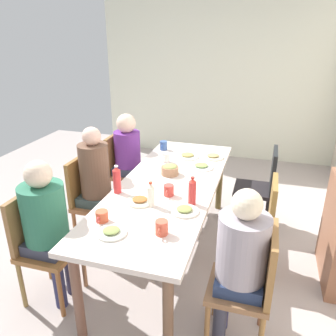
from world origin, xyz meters
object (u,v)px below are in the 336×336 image
(bottle_0, at_px, (192,191))
(bottle_1, at_px, (117,180))
(person_0, at_px, (240,255))
(plate_5, at_px, (111,232))
(cup_1, at_px, (163,146))
(plate_3, at_px, (213,156))
(cup_0, at_px, (169,190))
(chair_2, at_px, (122,168))
(chair_3, at_px, (262,184))
(plate_4, at_px, (185,210))
(bowl_0, at_px, (170,170))
(chair_0, at_px, (252,282))
(chair_1, at_px, (90,197))
(chair_4, at_px, (40,241))
(person_4, at_px, (46,220))
(cup_3, at_px, (162,228))
(plate_2, at_px, (201,166))
(cup_4, at_px, (102,216))
(chair_5, at_px, (258,221))
(plate_0, at_px, (140,201))
(dining_table, at_px, (168,192))
(person_2, at_px, (128,153))
(bottle_2, at_px, (151,195))
(plate_1, at_px, (187,156))
(person_1, at_px, (96,179))
(cup_2, at_px, (165,157))

(bottle_0, bearing_deg, bottle_1, -91.92)
(person_0, relative_size, bottle_1, 4.81)
(plate_5, distance_m, cup_1, 1.73)
(plate_3, relative_size, cup_0, 1.92)
(chair_2, relative_size, chair_3, 1.00)
(person_0, relative_size, plate_4, 5.44)
(person_0, distance_m, bowl_0, 1.24)
(chair_0, xyz_separation_m, chair_1, (-0.78, -1.60, 0.00))
(chair_4, height_order, person_4, person_4)
(bottle_0, bearing_deg, cup_3, -12.02)
(chair_0, height_order, bottle_1, bottle_1)
(plate_5, bearing_deg, plate_2, 165.40)
(cup_4, xyz_separation_m, bottle_1, (-0.45, -0.09, 0.07))
(chair_1, height_order, plate_5, chair_1)
(chair_5, xyz_separation_m, bottle_1, (0.29, -1.15, 0.36))
(plate_0, distance_m, cup_3, 0.49)
(dining_table, relative_size, bowl_0, 14.24)
(cup_1, bearing_deg, person_0, 31.85)
(chair_3, bearing_deg, cup_3, -21.48)
(person_2, bearing_deg, bottle_2, 30.07)
(chair_3, height_order, cup_4, chair_3)
(plate_2, height_order, cup_4, cup_4)
(dining_table, height_order, chair_4, chair_4)
(plate_2, xyz_separation_m, cup_3, (1.23, -0.02, 0.04))
(dining_table, height_order, chair_1, chair_1)
(person_0, relative_size, chair_2, 1.29)
(person_4, distance_m, bowl_0, 1.19)
(person_4, height_order, plate_2, person_4)
(cup_1, bearing_deg, plate_1, 64.57)
(chair_5, height_order, cup_4, chair_5)
(cup_0, bearing_deg, plate_1, -176.00)
(bowl_0, bearing_deg, plate_1, 174.56)
(plate_4, xyz_separation_m, plate_5, (0.42, -0.40, 0.00))
(chair_2, distance_m, cup_3, 1.86)
(person_1, relative_size, plate_5, 5.90)
(chair_4, xyz_separation_m, chair_5, (-0.78, 1.60, 0.00))
(chair_0, height_order, person_2, person_2)
(person_4, height_order, bottle_1, person_4)
(person_2, height_order, cup_3, person_2)
(person_4, relative_size, plate_5, 5.73)
(plate_1, height_order, bottle_2, bottle_2)
(plate_0, xyz_separation_m, cup_4, (0.34, -0.16, 0.03))
(bowl_0, distance_m, cup_4, 0.97)
(chair_2, bearing_deg, bottle_1, 22.64)
(plate_3, height_order, bowl_0, bowl_0)
(chair_0, distance_m, chair_4, 1.60)
(cup_2, xyz_separation_m, bottle_2, (0.92, 0.17, 0.04))
(cup_4, bearing_deg, plate_2, 158.23)
(chair_3, bearing_deg, cup_2, -74.15)
(person_1, bearing_deg, chair_4, -6.71)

